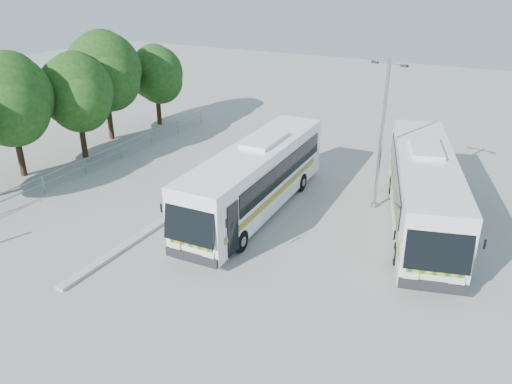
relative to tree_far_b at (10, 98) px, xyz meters
The scene contains 10 objects.
ground 13.85m from the tree_far_b, ahead, with size 100.00×100.00×0.00m, color #9A9A95.
kerb_divider 11.65m from the tree_far_b, ahead, with size 0.40×16.00×0.15m, color #B2B2AD.
railing 5.62m from the tree_far_b, 42.90° to the left, with size 0.06×22.00×1.00m.
tree_far_b is the anchor object (origin of this frame).
tree_far_c 4.01m from the tree_far_b, 77.09° to the left, with size 4.97×4.69×6.49m.
tree_far_d 7.61m from the tree_far_b, 92.23° to the left, with size 5.62×5.30×7.33m.
tree_far_e 12.13m from the tree_far_b, 88.17° to the left, with size 4.54×4.28×5.92m.
coach_main 14.45m from the tree_far_b, ahead, with size 2.87×11.96×3.30m.
coach_adjacent 22.07m from the tree_far_b, 11.98° to the left, with size 5.58×12.28×3.35m.
lamppost 19.84m from the tree_far_b, 15.89° to the left, with size 1.77×0.60×7.33m.
Camera 1 is at (11.44, -16.18, 10.99)m, focal length 35.00 mm.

